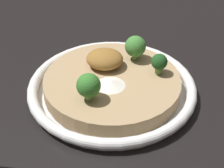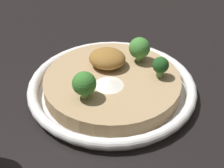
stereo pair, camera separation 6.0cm
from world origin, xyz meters
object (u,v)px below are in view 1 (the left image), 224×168
object	(u,v)px
risotto_bowl	(112,86)
broccoli_back	(135,47)
broccoli_back_right	(159,63)
broccoli_front_left	(89,86)

from	to	relation	value
risotto_bowl	broccoli_back	xyz separation A→B (m)	(0.04, 0.06, 0.04)
risotto_bowl	broccoli_back	distance (m)	0.09
broccoli_back	broccoli_back_right	xyz separation A→B (m)	(0.04, -0.04, -0.00)
risotto_bowl	broccoli_back_right	bearing A→B (deg)	15.42
broccoli_back	risotto_bowl	bearing A→B (deg)	-119.83
risotto_bowl	broccoli_front_left	distance (m)	0.08
broccoli_front_left	broccoli_back	bearing A→B (deg)	62.09
broccoli_front_left	broccoli_back_right	world-z (taller)	broccoli_front_left
risotto_bowl	broccoli_back_right	distance (m)	0.09
broccoli_front_left	broccoli_back_right	size ratio (longest dim) A/B	1.22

